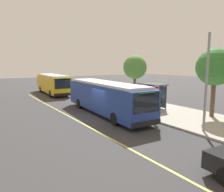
{
  "coord_description": "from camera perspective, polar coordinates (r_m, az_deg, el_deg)",
  "views": [
    {
      "loc": [
        15.48,
        -9.06,
        4.58
      ],
      "look_at": [
        -0.27,
        1.23,
        1.75
      ],
      "focal_mm": 34.23,
      "sensor_mm": 36.0,
      "label": 1
    }
  ],
  "objects": [
    {
      "name": "sidewalk_curb",
      "position": [
        22.07,
        10.84,
        -3.38
      ],
      "size": [
        44.0,
        6.4,
        0.15
      ],
      "primitive_type": "cube",
      "color": "#A8A399",
      "rests_on": "ground_plane"
    },
    {
      "name": "utility_pole",
      "position": [
        15.13,
        23.91,
        3.15
      ],
      "size": [
        0.16,
        0.16,
        6.4
      ],
      "primitive_type": "cylinder",
      "color": "gray",
      "rests_on": "sidewalk_curb"
    },
    {
      "name": "waiting_bench",
      "position": [
        22.12,
        10.9,
        -1.88
      ],
      "size": [
        1.6,
        0.48,
        0.95
      ],
      "color": "brown",
      "rests_on": "sidewalk_curb"
    },
    {
      "name": "street_tree_upstreet",
      "position": [
        27.21,
        6.13,
        7.58
      ],
      "size": [
        2.97,
        2.97,
        5.51
      ],
      "color": "brown",
      "rests_on": "sidewalk_curb"
    },
    {
      "name": "pedestrian_commuter",
      "position": [
        19.23,
        9.53,
        -1.94
      ],
      "size": [
        0.24,
        0.4,
        1.69
      ],
      "color": "#282D47",
      "rests_on": "sidewalk_curb"
    },
    {
      "name": "lane_stripe_center",
      "position": [
        17.54,
        -8.99,
        -6.67
      ],
      "size": [
        36.0,
        0.14,
        0.01
      ],
      "primitive_type": "cube",
      "color": "#E0D64C",
      "rests_on": "ground_plane"
    },
    {
      "name": "route_sign_post",
      "position": [
        18.15,
        11.9,
        0.06
      ],
      "size": [
        0.44,
        0.08,
        2.8
      ],
      "color": "#333338",
      "rests_on": "sidewalk_curb"
    },
    {
      "name": "transit_bus_second",
      "position": [
        34.13,
        -15.55,
        3.26
      ],
      "size": [
        10.54,
        3.09,
        2.95
      ],
      "color": "gold",
      "rests_on": "ground_plane"
    },
    {
      "name": "transit_bus_main",
      "position": [
        19.58,
        -1.78,
        -0.15
      ],
      "size": [
        12.14,
        3.27,
        2.95
      ],
      "color": "navy",
      "rests_on": "ground_plane"
    },
    {
      "name": "street_tree_downstreet",
      "position": [
        19.76,
        25.8,
        6.88
      ],
      "size": [
        3.08,
        3.08,
        5.72
      ],
      "color": "brown",
      "rests_on": "sidewalk_curb"
    },
    {
      "name": "bus_shelter",
      "position": [
        22.1,
        10.6,
        1.49
      ],
      "size": [
        2.9,
        1.6,
        2.48
      ],
      "color": "#333338",
      "rests_on": "sidewalk_curb"
    },
    {
      "name": "ground_plane",
      "position": [
        18.52,
        -2.74,
        -5.78
      ],
      "size": [
        120.0,
        120.0,
        0.0
      ],
      "primitive_type": "plane",
      "color": "#38383A"
    }
  ]
}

